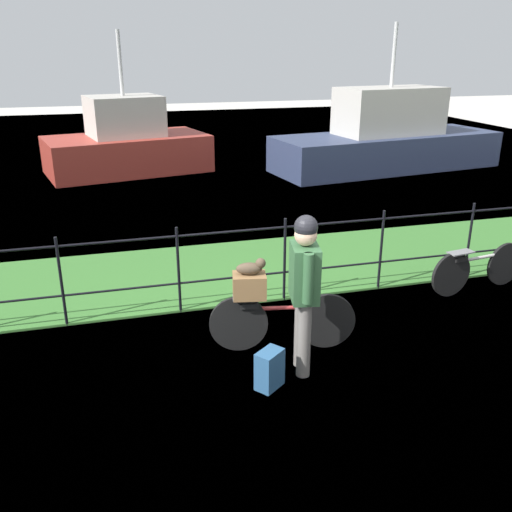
# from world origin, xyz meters

# --- Properties ---
(ground_plane) EXTENTS (60.00, 60.00, 0.00)m
(ground_plane) POSITION_xyz_m (0.00, 0.00, 0.00)
(ground_plane) COLOR beige
(grass_strip) EXTENTS (27.00, 2.40, 0.03)m
(grass_strip) POSITION_xyz_m (0.00, 3.13, 0.01)
(grass_strip) COLOR #38702D
(grass_strip) RESTS_ON ground
(harbor_water) EXTENTS (30.00, 30.00, 0.00)m
(harbor_water) POSITION_xyz_m (0.00, 10.90, 0.00)
(harbor_water) COLOR #60849E
(harbor_water) RESTS_ON ground
(iron_fence) EXTENTS (18.04, 0.04, 1.13)m
(iron_fence) POSITION_xyz_m (-0.00, 1.95, 0.65)
(iron_fence) COLOR black
(iron_fence) RESTS_ON ground
(bicycle_main) EXTENTS (1.60, 0.37, 0.65)m
(bicycle_main) POSITION_xyz_m (0.26, 0.74, 0.34)
(bicycle_main) COLOR black
(bicycle_main) RESTS_ON ground
(wooden_crate) EXTENTS (0.40, 0.33, 0.26)m
(wooden_crate) POSITION_xyz_m (-0.08, 0.81, 0.78)
(wooden_crate) COLOR brown
(wooden_crate) RESTS_ON bicycle_main
(terrier_dog) EXTENTS (0.32, 0.19, 0.18)m
(terrier_dog) POSITION_xyz_m (-0.06, 0.81, 0.99)
(terrier_dog) COLOR #4C3D2D
(terrier_dog) RESTS_ON wooden_crate
(cyclist_person) EXTENTS (0.33, 0.53, 1.68)m
(cyclist_person) POSITION_xyz_m (0.34, 0.27, 1.00)
(cyclist_person) COLOR slate
(cyclist_person) RESTS_ON ground
(backpack_on_paving) EXTENTS (0.33, 0.31, 0.40)m
(backpack_on_paving) POSITION_xyz_m (-0.08, 0.06, 0.20)
(backpack_on_paving) COLOR #28517A
(backpack_on_paving) RESTS_ON ground
(bicycle_parked) EXTENTS (1.58, 0.29, 0.62)m
(bicycle_parked) POSITION_xyz_m (3.35, 1.55, 0.33)
(bicycle_parked) COLOR black
(bicycle_parked) RESTS_ON ground
(moored_boat_near) EXTENTS (4.52, 3.01, 3.59)m
(moored_boat_near) POSITION_xyz_m (-0.85, 10.81, 0.73)
(moored_boat_near) COLOR #9E3328
(moored_boat_near) RESTS_ON ground
(moored_boat_mid) EXTENTS (6.57, 2.92, 3.78)m
(moored_boat_mid) POSITION_xyz_m (6.05, 9.35, 0.79)
(moored_boat_mid) COLOR #2D3856
(moored_boat_mid) RESTS_ON ground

